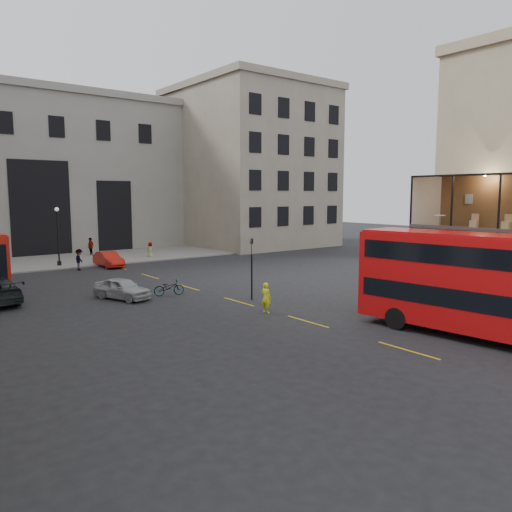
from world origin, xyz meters
TOP-DOWN VIEW (x-y plane):
  - ground at (0.00, 0.00)m, footprint 140.00×140.00m
  - host_frontage at (6.50, 0.00)m, footprint 3.00×11.00m
  - cafe_floor at (6.50, 0.00)m, footprint 3.00×10.00m
  - gateway at (-5.00, 47.99)m, footprint 35.00×10.60m
  - building_right at (20.00, 39.97)m, footprint 16.60×18.60m
  - pavement_far at (-6.00, 38.00)m, footprint 40.00×12.00m
  - traffic_light_near at (-1.00, 12.00)m, footprint 0.16×0.20m
  - street_lamp_b at (-6.00, 34.00)m, footprint 0.36×0.36m
  - bus_near at (1.99, -1.28)m, footprint 3.91×12.06m
  - car_a at (-7.18, 17.14)m, footprint 2.85×4.23m
  - car_b at (-2.56, 31.10)m, footprint 1.47×4.14m
  - bicycle at (-4.35, 16.40)m, footprint 2.04×1.12m
  - cyclist at (-2.45, 8.81)m, footprint 0.54×0.70m
  - pedestrian_b at (-5.32, 30.64)m, footprint 1.25×1.36m
  - pedestrian_c at (-0.98, 40.00)m, footprint 1.17×1.12m
  - pedestrian_d at (3.28, 34.72)m, footprint 0.90×0.93m
  - cafe_table_far at (5.98, 3.76)m, footprint 0.57×0.57m
  - cafe_chair_c at (7.66, 0.85)m, footprint 0.41×0.41m
  - cafe_chair_d at (7.31, 2.48)m, footprint 0.46×0.46m

SIDE VIEW (x-z plane):
  - ground at x=0.00m, z-range 0.00..0.00m
  - pavement_far at x=-6.00m, z-range 0.00..0.12m
  - bicycle at x=-4.35m, z-range 0.00..1.02m
  - car_a at x=-7.18m, z-range 0.00..1.34m
  - car_b at x=-2.56m, z-range 0.00..1.36m
  - pedestrian_d at x=3.28m, z-range 0.00..1.61m
  - cyclist at x=-2.45m, z-range 0.00..1.70m
  - pedestrian_b at x=-5.32m, z-range 0.00..1.84m
  - pedestrian_c at x=-0.98m, z-range 0.00..1.95m
  - host_frontage at x=6.50m, z-range 0.00..4.50m
  - street_lamp_b at x=-6.00m, z-range -0.27..5.06m
  - traffic_light_near at x=-1.00m, z-range 0.52..4.32m
  - bus_near at x=1.99m, z-range 0.29..5.02m
  - cafe_floor at x=6.50m, z-range 4.50..4.60m
  - cafe_chair_d at x=7.31m, z-range 4.44..5.24m
  - cafe_chair_c at x=7.66m, z-range 4.44..5.25m
  - cafe_table_far at x=5.98m, z-range 4.72..5.43m
  - gateway at x=-5.00m, z-range 0.39..18.39m
  - building_right at x=20.00m, z-range 0.39..20.39m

